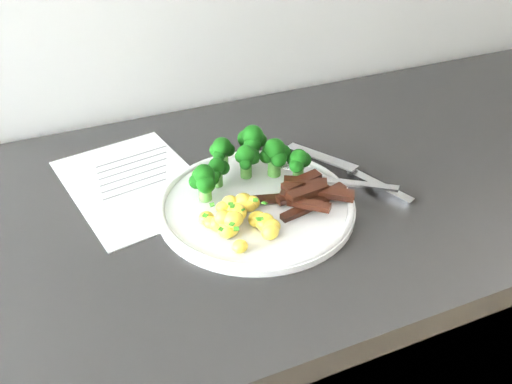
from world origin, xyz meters
The scene contains 8 objects.
counter centered at (0.11, 1.66, 0.47)m, with size 2.49×0.62×0.93m.
recipe_paper centered at (-0.15, 1.76, 0.94)m, with size 0.23×0.30×0.00m.
plate centered at (0.00, 1.63, 0.94)m, with size 0.29×0.29×0.02m.
broccoli centered at (0.01, 1.69, 0.98)m, with size 0.19×0.11×0.07m.
potatoes centered at (-0.04, 1.59, 0.96)m, with size 0.10×0.11×0.04m.
beef_strips centered at (0.07, 1.61, 0.96)m, with size 0.14×0.10×0.03m.
fork centered at (0.13, 1.62, 0.95)m, with size 0.14×0.14×0.02m.
knife centered at (0.18, 1.63, 0.94)m, with size 0.12×0.22×0.02m.
Camera 1 is at (-0.26, 1.03, 1.42)m, focal length 38.55 mm.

